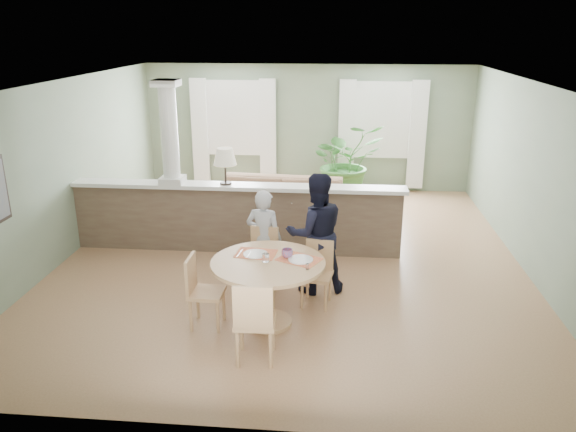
# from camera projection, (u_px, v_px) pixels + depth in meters

# --- Properties ---
(ground) EXTENTS (8.00, 8.00, 0.00)m
(ground) POSITION_uv_depth(u_px,v_px,m) (291.00, 257.00, 8.84)
(ground) COLOR tan
(ground) RESTS_ON ground
(room_shell) EXTENTS (7.02, 8.02, 2.71)m
(room_shell) POSITION_uv_depth(u_px,v_px,m) (293.00, 136.00, 8.85)
(room_shell) COLOR gray
(room_shell) RESTS_ON ground
(pony_wall) EXTENTS (5.32, 0.38, 2.70)m
(pony_wall) POSITION_uv_depth(u_px,v_px,m) (231.00, 209.00, 8.89)
(pony_wall) COLOR brown
(pony_wall) RESTS_ON ground
(sofa) EXTENTS (2.94, 1.34, 0.84)m
(sofa) POSITION_uv_depth(u_px,v_px,m) (279.00, 203.00, 10.12)
(sofa) COLOR #956D51
(sofa) RESTS_ON ground
(houseplant) EXTENTS (1.83, 1.72, 1.62)m
(houseplant) POSITION_uv_depth(u_px,v_px,m) (346.00, 161.00, 11.52)
(houseplant) COLOR #306327
(houseplant) RESTS_ON ground
(dining_table) EXTENTS (1.36, 1.36, 0.93)m
(dining_table) POSITION_uv_depth(u_px,v_px,m) (269.00, 274.00, 6.68)
(dining_table) COLOR tan
(dining_table) RESTS_ON ground
(chair_far_boy) EXTENTS (0.44, 0.44, 0.88)m
(chair_far_boy) POSITION_uv_depth(u_px,v_px,m) (263.00, 257.00, 7.61)
(chair_far_boy) COLOR tan
(chair_far_boy) RESTS_ON ground
(chair_far_man) EXTENTS (0.44, 0.44, 0.84)m
(chair_far_man) POSITION_uv_depth(u_px,v_px,m) (318.00, 270.00, 7.25)
(chair_far_man) COLOR tan
(chair_far_man) RESTS_ON ground
(chair_near) EXTENTS (0.45, 0.45, 0.96)m
(chair_near) POSITION_uv_depth(u_px,v_px,m) (254.00, 319.00, 5.91)
(chair_near) COLOR tan
(chair_near) RESTS_ON ground
(chair_side) EXTENTS (0.41, 0.41, 0.89)m
(chair_side) POSITION_uv_depth(u_px,v_px,m) (201.00, 288.00, 6.69)
(chair_side) COLOR tan
(chair_side) RESTS_ON ground
(child_person) EXTENTS (0.56, 0.43, 1.39)m
(child_person) POSITION_uv_depth(u_px,v_px,m) (264.00, 238.00, 7.69)
(child_person) COLOR #A5A5AA
(child_person) RESTS_ON ground
(man_person) EXTENTS (0.94, 0.82, 1.66)m
(man_person) POSITION_uv_depth(u_px,v_px,m) (316.00, 233.00, 7.49)
(man_person) COLOR black
(man_person) RESTS_ON ground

